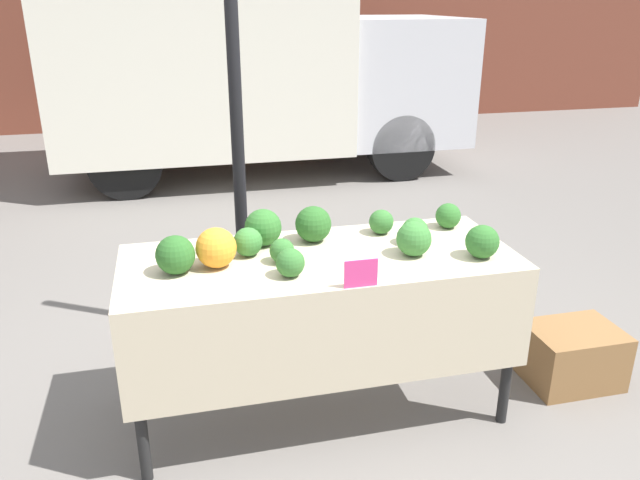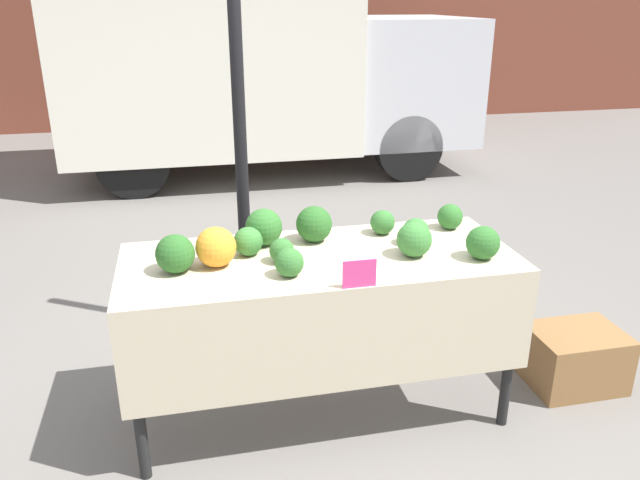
{
  "view_description": "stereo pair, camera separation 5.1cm",
  "coord_description": "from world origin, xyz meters",
  "px_view_note": "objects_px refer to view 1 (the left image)",
  "views": [
    {
      "loc": [
        -0.61,
        -2.54,
        1.93
      ],
      "look_at": [
        0.0,
        0.0,
        0.91
      ],
      "focal_mm": 35.0,
      "sensor_mm": 36.0,
      "label": 1
    },
    {
      "loc": [
        -0.57,
        -2.55,
        1.93
      ],
      "look_at": [
        0.0,
        0.0,
        0.91
      ],
      "focal_mm": 35.0,
      "sensor_mm": 36.0,
      "label": 2
    }
  ],
  "objects_px": {
    "parked_truck": "(247,66)",
    "price_sign": "(361,273)",
    "orange_cauliflower": "(216,248)",
    "produce_crate": "(572,355)"
  },
  "relations": [
    {
      "from": "parked_truck",
      "to": "price_sign",
      "type": "distance_m",
      "value": 5.04
    },
    {
      "from": "produce_crate",
      "to": "orange_cauliflower",
      "type": "bearing_deg",
      "value": 177.87
    },
    {
      "from": "parked_truck",
      "to": "orange_cauliflower",
      "type": "relative_size",
      "value": 25.34
    },
    {
      "from": "orange_cauliflower",
      "to": "produce_crate",
      "type": "relative_size",
      "value": 0.38
    },
    {
      "from": "orange_cauliflower",
      "to": "produce_crate",
      "type": "height_order",
      "value": "orange_cauliflower"
    },
    {
      "from": "price_sign",
      "to": "orange_cauliflower",
      "type": "bearing_deg",
      "value": 148.06
    },
    {
      "from": "parked_truck",
      "to": "produce_crate",
      "type": "xyz_separation_m",
      "value": [
        1.07,
        -4.75,
        -1.05
      ]
    },
    {
      "from": "parked_truck",
      "to": "price_sign",
      "type": "height_order",
      "value": "parked_truck"
    },
    {
      "from": "orange_cauliflower",
      "to": "price_sign",
      "type": "xyz_separation_m",
      "value": [
        0.55,
        -0.34,
        -0.03
      ]
    },
    {
      "from": "parked_truck",
      "to": "produce_crate",
      "type": "distance_m",
      "value": 4.98
    }
  ]
}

